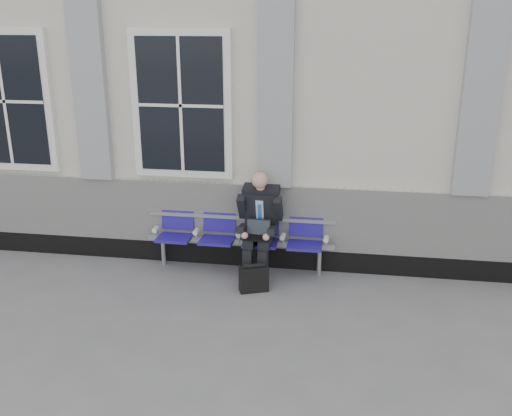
# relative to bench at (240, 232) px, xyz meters

# --- Properties ---
(ground) EXTENTS (70.00, 70.00, 0.00)m
(ground) POSITION_rel_bench_xyz_m (-1.14, -1.32, -0.55)
(ground) COLOR slate
(ground) RESTS_ON ground
(station_building) EXTENTS (14.40, 4.40, 4.49)m
(station_building) POSITION_rel_bench_xyz_m (-1.16, 2.15, 1.67)
(station_building) COLOR beige
(station_building) RESTS_ON ground
(bench) EXTENTS (2.60, 0.47, 0.91)m
(bench) POSITION_rel_bench_xyz_m (0.00, 0.00, 0.00)
(bench) COLOR #9EA0A3
(bench) RESTS_ON ground
(businessman) EXTENTS (0.60, 0.80, 1.45)m
(businessman) POSITION_rel_bench_xyz_m (0.29, -0.14, 0.23)
(businessman) COLOR black
(businessman) RESTS_ON ground
(briefcase) EXTENTS (0.40, 0.28, 0.38)m
(briefcase) POSITION_rel_bench_xyz_m (0.29, -0.64, -0.38)
(briefcase) COLOR black
(briefcase) RESTS_ON ground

